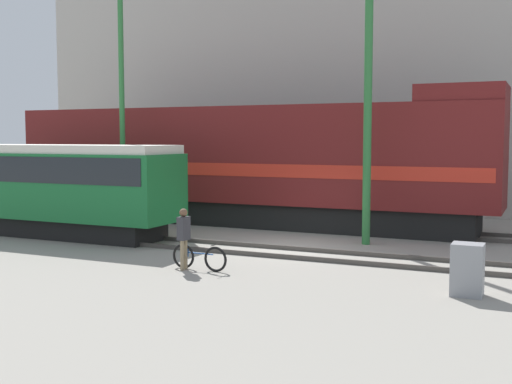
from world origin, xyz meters
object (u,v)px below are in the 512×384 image
(streetcar, at_px, (40,183))
(signal_box, at_px, (467,270))
(person, at_px, (184,233))
(utility_pole_left, at_px, (122,112))
(utility_pole_center, at_px, (368,120))
(freight_locomotive, at_px, (244,163))
(bicycle, at_px, (199,258))

(streetcar, relative_size, signal_box, 9.29)
(person, xyz_separation_m, utility_pole_left, (-6.54, 6.19, 3.59))
(person, relative_size, utility_pole_center, 0.20)
(freight_locomotive, bearing_deg, signal_box, -41.72)
(person, bearing_deg, bicycle, 18.64)
(bicycle, bearing_deg, signal_box, 0.79)
(freight_locomotive, relative_size, streetcar, 1.84)
(streetcar, bearing_deg, bicycle, -20.39)
(person, bearing_deg, freight_locomotive, 105.82)
(utility_pole_left, distance_m, utility_pole_center, 9.94)
(freight_locomotive, height_order, bicycle, freight_locomotive)
(utility_pole_center, xyz_separation_m, signal_box, (3.95, -5.96, -3.56))
(signal_box, bearing_deg, utility_pole_left, 156.77)
(freight_locomotive, relative_size, signal_box, 17.10)
(streetcar, height_order, utility_pole_center, utility_pole_center)
(bicycle, height_order, utility_pole_center, utility_pole_center)
(utility_pole_left, xyz_separation_m, signal_box, (13.88, -5.96, -4.00))
(person, height_order, utility_pole_left, utility_pole_left)
(utility_pole_center, bearing_deg, utility_pole_left, 180.00)
(utility_pole_center, bearing_deg, signal_box, -56.47)
(freight_locomotive, height_order, signal_box, freight_locomotive)
(utility_pole_left, height_order, signal_box, utility_pole_left)
(utility_pole_left, bearing_deg, signal_box, -23.23)
(freight_locomotive, relative_size, bicycle, 12.03)
(signal_box, bearing_deg, person, -178.19)
(utility_pole_left, relative_size, signal_box, 7.67)
(signal_box, bearing_deg, freight_locomotive, 138.28)
(bicycle, bearing_deg, utility_pole_center, 63.74)
(streetcar, distance_m, signal_box, 15.85)
(freight_locomotive, relative_size, person, 12.22)
(utility_pole_left, bearing_deg, utility_pole_center, -0.00)
(streetcar, height_order, utility_pole_left, utility_pole_left)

